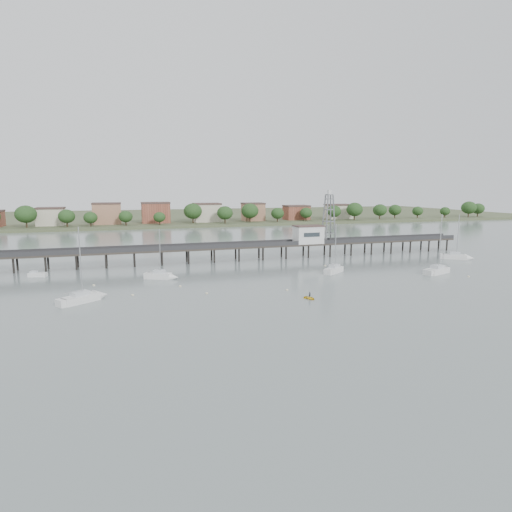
{
  "coord_description": "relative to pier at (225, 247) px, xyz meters",
  "views": [
    {
      "loc": [
        -26.27,
        -54.6,
        20.24
      ],
      "look_at": [
        3.43,
        42.0,
        4.0
      ],
      "focal_mm": 30.0,
      "sensor_mm": 36.0,
      "label": 1
    }
  ],
  "objects": [
    {
      "name": "ground_plane",
      "position": [
        0.0,
        -60.0,
        -3.79
      ],
      "size": [
        500.0,
        500.0,
        0.0
      ],
      "primitive_type": "plane",
      "color": "slate",
      "rests_on": "ground"
    },
    {
      "name": "pier",
      "position": [
        0.0,
        0.0,
        0.0
      ],
      "size": [
        150.0,
        5.0,
        5.5
      ],
      "color": "#2D2823",
      "rests_on": "ground"
    },
    {
      "name": "pier_building",
      "position": [
        25.0,
        0.0,
        2.87
      ],
      "size": [
        8.4,
        5.4,
        5.3
      ],
      "color": "silver",
      "rests_on": "ground"
    },
    {
      "name": "lattice_tower",
      "position": [
        31.5,
        0.0,
        7.31
      ],
      "size": [
        3.2,
        3.2,
        15.5
      ],
      "color": "slate",
      "rests_on": "ground"
    },
    {
      "name": "sailboat_b",
      "position": [
        -18.52,
        -19.05,
        -3.14
      ],
      "size": [
        7.25,
        4.99,
        11.8
      ],
      "rotation": [
        0.0,
        0.0,
        -0.46
      ],
      "color": "white",
      "rests_on": "ground"
    },
    {
      "name": "sailboat_c",
      "position": [
        22.13,
        -23.3,
        -3.15
      ],
      "size": [
        7.32,
        6.06,
        12.36
      ],
      "rotation": [
        0.0,
        0.0,
        0.62
      ],
      "color": "white",
      "rests_on": "ground"
    },
    {
      "name": "sailboat_e",
      "position": [
        64.57,
        -16.83,
        -3.15
      ],
      "size": [
        7.96,
        6.64,
        13.4
      ],
      "rotation": [
        0.0,
        0.0,
        -0.62
      ],
      "color": "white",
      "rests_on": "ground"
    },
    {
      "name": "sailboat_a",
      "position": [
        -33.27,
        -34.08,
        -3.16
      ],
      "size": [
        8.52,
        7.06,
        14.26
      ],
      "rotation": [
        0.0,
        0.0,
        0.62
      ],
      "color": "white",
      "rests_on": "ground"
    },
    {
      "name": "sailboat_d",
      "position": [
        45.74,
        -31.44,
        -3.16
      ],
      "size": [
        9.4,
        5.53,
        14.86
      ],
      "rotation": [
        0.0,
        0.0,
        0.34
      ],
      "color": "white",
      "rests_on": "ground"
    },
    {
      "name": "white_tender",
      "position": [
        -46.07,
        -8.02,
        -3.33
      ],
      "size": [
        4.16,
        2.53,
        1.51
      ],
      "rotation": [
        0.0,
        0.0,
        -0.25
      ],
      "color": "white",
      "rests_on": "ground"
    },
    {
      "name": "yellow_dinghy",
      "position": [
        5.58,
        -44.57,
        -3.79
      ],
      "size": [
        1.87,
        1.12,
        2.52
      ],
      "primitive_type": "imported",
      "rotation": [
        0.0,
        0.0,
        0.36
      ],
      "color": "yellow",
      "rests_on": "ground"
    },
    {
      "name": "dinghy_occupant",
      "position": [
        5.58,
        -44.57,
        -3.79
      ],
      "size": [
        0.43,
        1.09,
        0.26
      ],
      "primitive_type": "imported",
      "rotation": [
        0.0,
        0.0,
        3.18
      ],
      "color": "black",
      "rests_on": "ground"
    },
    {
      "name": "mooring_buoys",
      "position": [
        -1.53,
        -29.49,
        -3.71
      ],
      "size": [
        82.14,
        22.65,
        0.39
      ],
      "color": "beige",
      "rests_on": "ground"
    },
    {
      "name": "far_shore",
      "position": [
        0.36,
        179.58,
        -2.85
      ],
      "size": [
        500.0,
        170.0,
        10.4
      ],
      "color": "#475133",
      "rests_on": "ground"
    }
  ]
}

